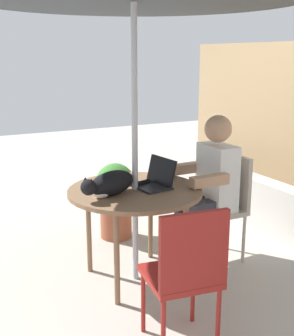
{
  "coord_description": "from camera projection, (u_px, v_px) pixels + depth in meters",
  "views": [
    {
      "loc": [
        2.85,
        -1.38,
        1.7
      ],
      "look_at": [
        0.0,
        0.1,
        0.88
      ],
      "focal_mm": 47.49,
      "sensor_mm": 36.0,
      "label": 1
    }
  ],
  "objects": [
    {
      "name": "chair_occupied",
      "position": [
        225.0,
        198.0,
        3.73
      ],
      "size": [
        0.4,
        0.4,
        0.9
      ],
      "color": "#B2A899",
      "rests_on": "ground"
    },
    {
      "name": "cat",
      "position": [
        110.0,
        184.0,
        3.14
      ],
      "size": [
        0.33,
        0.62,
        0.17
      ],
      "color": "black",
      "rests_on": "patio_table"
    },
    {
      "name": "potted_plant_near_fence",
      "position": [
        116.0,
        197.0,
        4.19
      ],
      "size": [
        0.39,
        0.39,
        0.72
      ],
      "color": "#9E5138",
      "rests_on": "ground"
    },
    {
      "name": "patio_table",
      "position": [
        135.0,
        197.0,
        3.32
      ],
      "size": [
        1.0,
        1.0,
        0.73
      ],
      "color": "brown",
      "rests_on": "ground"
    },
    {
      "name": "chair_empty",
      "position": [
        186.0,
        269.0,
        2.5
      ],
      "size": [
        0.45,
        0.45,
        0.9
      ],
      "color": "maroon",
      "rests_on": "ground"
    },
    {
      "name": "ground_plane",
      "position": [
        136.0,
        278.0,
        3.48
      ],
      "size": [
        14.0,
        14.0,
        0.0
      ],
      "primitive_type": "plane",
      "color": "#ADA399"
    },
    {
      "name": "laptop",
      "position": [
        156.0,
        178.0,
        3.36
      ],
      "size": [
        0.33,
        0.29,
        0.21
      ],
      "color": "black",
      "rests_on": "patio_table"
    },
    {
      "name": "planter_wall_low",
      "position": [
        291.0,
        215.0,
        4.14
      ],
      "size": [
        4.5,
        0.2,
        0.49
      ],
      "primitive_type": "cube",
      "color": "beige",
      "rests_on": "ground"
    },
    {
      "name": "person_seated",
      "position": [
        210.0,
        182.0,
        3.61
      ],
      "size": [
        0.48,
        0.48,
        1.24
      ],
      "color": "white",
      "rests_on": "ground"
    }
  ]
}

